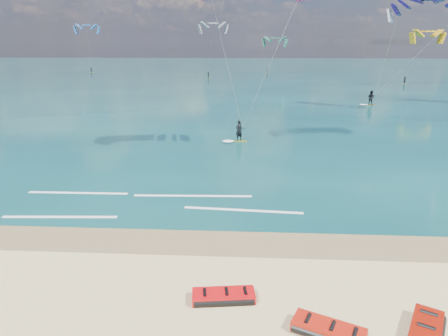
{
  "coord_description": "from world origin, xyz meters",
  "views": [
    {
      "loc": [
        5.01,
        -12.06,
        8.05
      ],
      "look_at": [
        3.88,
        8.0,
        1.7
      ],
      "focal_mm": 32.0,
      "sensor_mm": 36.0,
      "label": 1
    }
  ],
  "objects_px": {
    "kitesurfer_main": "(247,47)",
    "kitesurfer_far": "(400,47)",
    "packed_kite_left": "(224,300)",
    "packed_kite_mid": "(328,335)"
  },
  "relations": [
    {
      "from": "packed_kite_left",
      "to": "kitesurfer_main",
      "type": "relative_size",
      "value": 0.15
    },
    {
      "from": "packed_kite_left",
      "to": "packed_kite_mid",
      "type": "xyz_separation_m",
      "value": [
        3.1,
        -1.45,
        0.0
      ]
    },
    {
      "from": "kitesurfer_main",
      "to": "kitesurfer_far",
      "type": "height_order",
      "value": "kitesurfer_far"
    },
    {
      "from": "packed_kite_left",
      "to": "kitesurfer_far",
      "type": "relative_size",
      "value": 0.15
    },
    {
      "from": "kitesurfer_main",
      "to": "kitesurfer_far",
      "type": "bearing_deg",
      "value": 52.18
    },
    {
      "from": "packed_kite_mid",
      "to": "kitesurfer_main",
      "type": "relative_size",
      "value": 0.16
    },
    {
      "from": "packed_kite_left",
      "to": "packed_kite_mid",
      "type": "bearing_deg",
      "value": -32.3
    },
    {
      "from": "kitesurfer_main",
      "to": "kitesurfer_far",
      "type": "xyz_separation_m",
      "value": [
        18.54,
        21.26,
        -0.16
      ]
    },
    {
      "from": "packed_kite_left",
      "to": "packed_kite_mid",
      "type": "distance_m",
      "value": 3.43
    },
    {
      "from": "kitesurfer_main",
      "to": "packed_kite_mid",
      "type": "bearing_deg",
      "value": -79.93
    }
  ]
}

